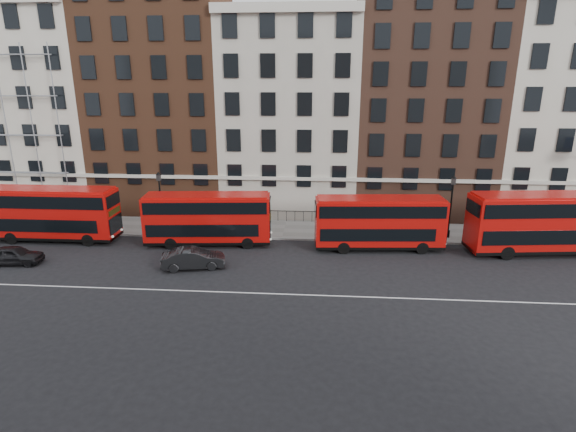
# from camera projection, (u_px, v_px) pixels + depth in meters

# --- Properties ---
(ground) EXTENTS (120.00, 120.00, 0.00)m
(ground) POSITION_uv_depth(u_px,v_px,m) (272.00, 280.00, 30.13)
(ground) COLOR black
(ground) RESTS_ON ground
(pavement) EXTENTS (80.00, 5.00, 0.15)m
(pavement) POSITION_uv_depth(u_px,v_px,m) (284.00, 229.00, 40.12)
(pavement) COLOR gray
(pavement) RESTS_ON ground
(kerb) EXTENTS (80.00, 0.30, 0.16)m
(kerb) POSITION_uv_depth(u_px,v_px,m) (282.00, 239.00, 37.73)
(kerb) COLOR gray
(kerb) RESTS_ON ground
(road_centre_line) EXTENTS (70.00, 0.12, 0.01)m
(road_centre_line) POSITION_uv_depth(u_px,v_px,m) (268.00, 294.00, 28.22)
(road_centre_line) COLOR white
(road_centre_line) RESTS_ON ground
(building_terrace) EXTENTS (64.00, 11.95, 22.00)m
(building_terrace) POSITION_uv_depth(u_px,v_px,m) (287.00, 108.00, 44.22)
(building_terrace) COLOR beige
(building_terrace) RESTS_ON ground
(bus_a) EXTENTS (10.71, 2.67, 4.49)m
(bus_a) POSITION_uv_depth(u_px,v_px,m) (51.00, 213.00, 36.91)
(bus_a) COLOR #B90C09
(bus_a) RESTS_ON ground
(bus_b) EXTENTS (10.21, 3.29, 4.22)m
(bus_b) POSITION_uv_depth(u_px,v_px,m) (207.00, 218.00, 36.01)
(bus_b) COLOR #B90C09
(bus_b) RESTS_ON ground
(bus_c) EXTENTS (10.15, 3.14, 4.20)m
(bus_c) POSITION_uv_depth(u_px,v_px,m) (379.00, 222.00, 35.03)
(bus_c) COLOR #B90C09
(bus_c) RESTS_ON ground
(bus_d) EXTENTS (11.47, 3.94, 4.72)m
(bus_d) POSITION_uv_depth(u_px,v_px,m) (544.00, 222.00, 34.06)
(bus_d) COLOR #B90C09
(bus_d) RESTS_ON ground
(car_rear) EXTENTS (4.12, 1.95, 1.36)m
(car_rear) POSITION_uv_depth(u_px,v_px,m) (14.00, 255.00, 32.60)
(car_rear) COLOR black
(car_rear) RESTS_ON ground
(car_front) EXTENTS (4.67, 2.52, 1.46)m
(car_front) POSITION_uv_depth(u_px,v_px,m) (193.00, 258.00, 31.85)
(car_front) COLOR black
(car_front) RESTS_ON ground
(lamp_post_left) EXTENTS (0.44, 0.44, 5.33)m
(lamp_post_left) POSITION_uv_depth(u_px,v_px,m) (160.00, 199.00, 38.39)
(lamp_post_left) COLOR black
(lamp_post_left) RESTS_ON pavement
(lamp_post_right) EXTENTS (0.44, 0.44, 5.33)m
(lamp_post_right) POSITION_uv_depth(u_px,v_px,m) (451.00, 204.00, 37.04)
(lamp_post_right) COLOR black
(lamp_post_right) RESTS_ON pavement
(iron_railings) EXTENTS (6.60, 0.06, 1.00)m
(iron_railings) POSITION_uv_depth(u_px,v_px,m) (286.00, 216.00, 42.05)
(iron_railings) COLOR black
(iron_railings) RESTS_ON pavement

